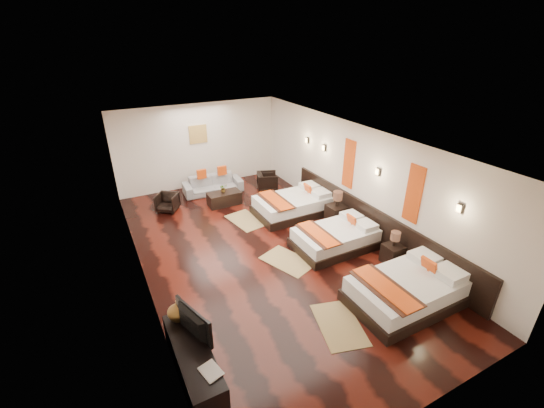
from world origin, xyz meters
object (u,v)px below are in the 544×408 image
bed_mid (336,237)px  figurine (178,310)px  tv_console (194,362)px  sofa (213,184)px  tv (189,324)px  nightstand_a (393,252)px  book (203,376)px  nightstand_b (336,212)px  bed_far (294,205)px  coffee_table (224,198)px  armchair_right (267,181)px  table_plant (223,188)px  armchair_left (167,202)px  bed_near (407,290)px

bed_mid → figurine: (-4.20, -1.26, 0.48)m
tv_console → sofa: sofa is taller
tv → sofa: (2.57, 6.36, -0.53)m
nightstand_a → book: bearing=-164.4°
nightstand_a → nightstand_b: size_ratio=0.84×
bed_far → book: (-4.20, -4.59, 0.28)m
nightstand_a → coffee_table: nightstand_a is taller
bed_far → tv_console: bearing=-136.2°
armchair_right → bed_far: bearing=-162.9°
book → table_plant: 6.70m
tv_console → table_plant: bearing=64.9°
nightstand_a → book: nightstand_a is taller
armchair_left → table_plant: 1.71m
armchair_right → coffee_table: size_ratio=0.67×
bed_far → nightstand_a: size_ratio=2.70×
nightstand_a → armchair_right: size_ratio=1.21×
tv_console → tv: (0.05, 0.24, 0.53)m
bed_far → tv: (-4.15, -3.79, 0.52)m
sofa → bed_mid: bearing=-67.1°
armchair_left → table_plant: (1.66, -0.33, 0.26)m
bed_far → sofa: bearing=121.6°
bed_mid → figurine: 4.41m
bed_near → nightstand_a: bearing=56.7°
bed_near → coffee_table: (-1.58, 5.87, -0.09)m
tv_console → book: book is taller
bed_mid → bed_far: 2.06m
nightstand_a → armchair_right: (-0.63, 5.13, 0.02)m
nightstand_a → nightstand_b: nightstand_b is taller
nightstand_a → figurine: 4.97m
tv → coffee_table: tv is taller
book → table_plant: bearing=67.0°
figurine → table_plant: figurine is taller
bed_far → nightstand_b: size_ratio=2.28×
coffee_table → table_plant: (0.01, 0.06, 0.33)m
tv_console → table_plant: table_plant is taller
tv → bed_far: bearing=-65.8°
book → armchair_left: 6.57m
figurine → armchair_right: figurine is taller
bed_mid → nightstand_a: bearing=-56.9°
tv → armchair_right: (4.27, 5.71, -0.50)m
bed_far → coffee_table: bed_far is taller
bed_near → sofa: bearing=102.9°
nightstand_b → book: (-4.95, -3.52, 0.23)m
nightstand_b → tv_console: bearing=-149.0°
tv_console → armchair_left: (0.96, 5.94, -0.01)m
bed_mid → tv_console: 4.64m
nightstand_b → sofa: (-2.33, 3.64, -0.06)m
tv_console → bed_near: bearing=-4.3°
armchair_left → sofa: bearing=58.1°
figurine → coffee_table: bearing=61.6°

